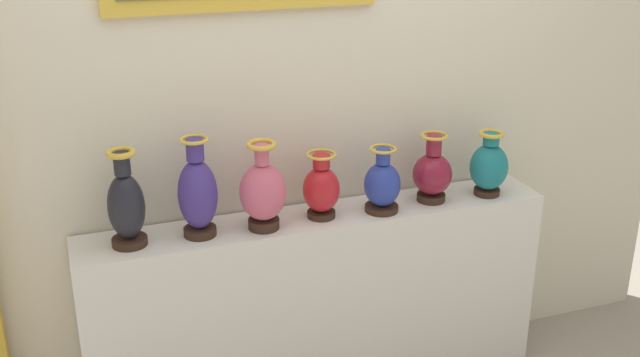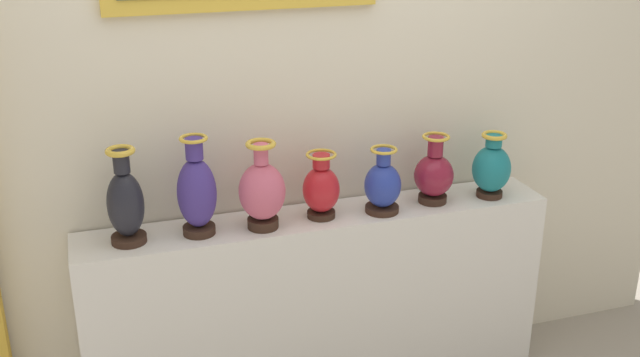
{
  "view_description": "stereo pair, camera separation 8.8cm",
  "coord_description": "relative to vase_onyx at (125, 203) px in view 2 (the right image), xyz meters",
  "views": [
    {
      "loc": [
        -0.99,
        -2.75,
        2.19
      ],
      "look_at": [
        0.0,
        0.0,
        1.05
      ],
      "focal_mm": 42.13,
      "sensor_mm": 36.0,
      "label": 1
    },
    {
      "loc": [
        -0.9,
        -2.77,
        2.19
      ],
      "look_at": [
        0.0,
        0.0,
        1.05
      ],
      "focal_mm": 42.13,
      "sensor_mm": 36.0,
      "label": 2
    }
  ],
  "objects": [
    {
      "name": "display_shelf",
      "position": [
        0.79,
        0.01,
        -0.61
      ],
      "size": [
        2.05,
        0.29,
        0.88
      ],
      "primitive_type": "cube",
      "color": "silver",
      "rests_on": "ground_plane"
    },
    {
      "name": "back_wall",
      "position": [
        0.79,
        0.22,
        0.51
      ],
      "size": [
        3.8,
        0.14,
        3.09
      ],
      "color": "beige",
      "rests_on": "ground_plane"
    },
    {
      "name": "vase_onyx",
      "position": [
        0.0,
        0.0,
        0.0
      ],
      "size": [
        0.14,
        0.14,
        0.39
      ],
      "color": "#382319",
      "rests_on": "display_shelf"
    },
    {
      "name": "vase_indigo",
      "position": [
        0.28,
        -0.01,
        0.01
      ],
      "size": [
        0.16,
        0.16,
        0.41
      ],
      "color": "#382319",
      "rests_on": "display_shelf"
    },
    {
      "name": "vase_rose",
      "position": [
        0.53,
        -0.03,
        -0.01
      ],
      "size": [
        0.19,
        0.19,
        0.37
      ],
      "color": "#382319",
      "rests_on": "display_shelf"
    },
    {
      "name": "vase_crimson",
      "position": [
        0.8,
        -0.0,
        -0.04
      ],
      "size": [
        0.16,
        0.16,
        0.29
      ],
      "color": "#382319",
      "rests_on": "display_shelf"
    },
    {
      "name": "vase_cobalt",
      "position": [
        1.06,
        -0.03,
        -0.05
      ],
      "size": [
        0.16,
        0.16,
        0.29
      ],
      "color": "#382319",
      "rests_on": "display_shelf"
    },
    {
      "name": "vase_burgundy",
      "position": [
        1.31,
        -0.0,
        -0.04
      ],
      "size": [
        0.17,
        0.17,
        0.31
      ],
      "color": "#382319",
      "rests_on": "display_shelf"
    },
    {
      "name": "vase_teal",
      "position": [
        1.59,
        -0.02,
        -0.03
      ],
      "size": [
        0.17,
        0.17,
        0.3
      ],
      "color": "#382319",
      "rests_on": "display_shelf"
    }
  ]
}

